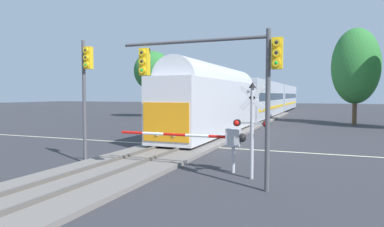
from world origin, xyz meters
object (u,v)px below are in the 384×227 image
object	(u,v)px
pine_left_background	(153,71)
traffic_signal_median	(86,82)
commuter_train	(264,98)
traffic_signal_near_right	(220,70)
crossing_gate_near	(218,138)
oak_far_right	(356,66)
crossing_signal_mast	(252,120)

from	to	relation	value
pine_left_background	traffic_signal_median	bearing A→B (deg)	-67.29
commuter_train	traffic_signal_near_right	distance (m)	36.87
traffic_signal_near_right	pine_left_background	distance (m)	36.62
commuter_train	crossing_gate_near	xyz separation A→B (m)	(4.00, -34.32, -1.34)
traffic_signal_near_right	pine_left_background	xyz separation A→B (m)	(-19.23, 31.08, 2.40)
traffic_signal_median	commuter_train	bearing A→B (deg)	86.51
traffic_signal_median	oak_far_right	size ratio (longest dim) A/B	0.55
traffic_signal_median	traffic_signal_near_right	distance (m)	7.06
traffic_signal_near_right	crossing_signal_mast	bearing A→B (deg)	61.30
crossing_gate_near	oak_far_right	bearing A→B (deg)	75.41
crossing_signal_mast	traffic_signal_median	distance (m)	7.84
commuter_train	traffic_signal_near_right	xyz separation A→B (m)	(4.75, -36.54, 1.30)
commuter_train	oak_far_right	distance (m)	13.81
pine_left_background	crossing_signal_mast	bearing A→B (deg)	-55.93
crossing_signal_mast	oak_far_right	distance (m)	28.16
crossing_signal_mast	commuter_train	bearing A→B (deg)	98.99
traffic_signal_near_right	oak_far_right	size ratio (longest dim) A/B	0.57
crossing_signal_mast	traffic_signal_near_right	xyz separation A→B (m)	(-0.80, -1.46, 1.80)
crossing_gate_near	oak_far_right	distance (m)	27.90
oak_far_right	traffic_signal_near_right	bearing A→B (deg)	-102.08
commuter_train	crossing_signal_mast	size ratio (longest dim) A/B	18.13
traffic_signal_median	traffic_signal_near_right	world-z (taller)	traffic_signal_median
oak_far_right	crossing_gate_near	bearing A→B (deg)	-104.59
crossing_gate_near	traffic_signal_median	world-z (taller)	traffic_signal_median
commuter_train	crossing_gate_near	distance (m)	34.58
pine_left_background	oak_far_right	size ratio (longest dim) A/B	0.90
traffic_signal_median	oak_far_right	bearing A→B (deg)	64.41
commuter_train	pine_left_background	world-z (taller)	pine_left_background
crossing_gate_near	oak_far_right	world-z (taller)	oak_far_right
crossing_gate_near	traffic_signal_near_right	size ratio (longest dim) A/B	1.01
commuter_train	traffic_signal_median	size ratio (longest dim) A/B	11.71
crossing_signal_mast	traffic_signal_median	bearing A→B (deg)	179.21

